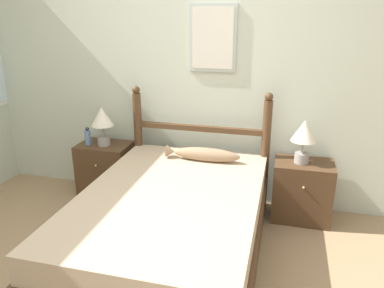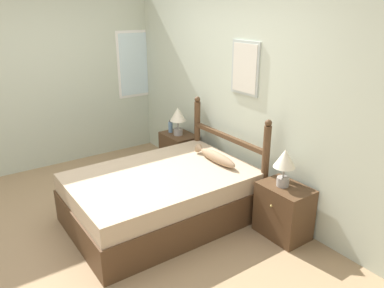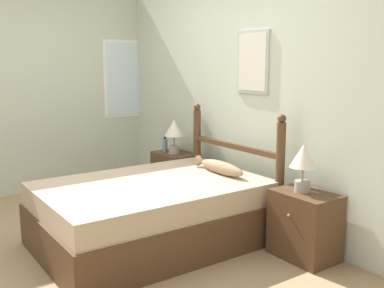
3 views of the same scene
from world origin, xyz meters
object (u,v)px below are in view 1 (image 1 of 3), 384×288
(table_lamp_left, at_px, (102,120))
(table_lamp_right, at_px, (304,134))
(bed, at_px, (171,226))
(nightstand_left, at_px, (106,169))
(bottle, at_px, (88,137))
(fish_pillow, at_px, (203,154))
(nightstand_right, at_px, (302,191))

(table_lamp_left, relative_size, table_lamp_right, 1.00)
(bed, relative_size, table_lamp_right, 4.95)
(nightstand_left, bearing_deg, bed, -41.65)
(nightstand_left, height_order, table_lamp_left, table_lamp_left)
(nightstand_left, height_order, bottle, bottle)
(bed, height_order, fish_pillow, fish_pillow)
(fish_pillow, bearing_deg, table_lamp_right, 11.85)
(nightstand_left, distance_m, table_lamp_left, 0.54)
(bed, relative_size, nightstand_left, 3.49)
(bed, bearing_deg, bottle, 143.74)
(bed, bearing_deg, nightstand_right, 41.65)
(nightstand_left, bearing_deg, nightstand_right, 0.00)
(table_lamp_right, height_order, fish_pillow, table_lamp_right)
(bed, height_order, table_lamp_left, table_lamp_left)
(nightstand_left, xyz_separation_m, nightstand_right, (1.95, 0.00, 0.00))
(nightstand_left, relative_size, fish_pillow, 0.83)
(bed, relative_size, bottle, 10.51)
(nightstand_left, distance_m, fish_pillow, 1.14)
(nightstand_right, height_order, table_lamp_left, table_lamp_left)
(table_lamp_right, bearing_deg, fish_pillow, -168.15)
(bottle, bearing_deg, table_lamp_right, 0.82)
(nightstand_right, bearing_deg, nightstand_left, 180.00)
(bed, height_order, table_lamp_right, table_lamp_right)
(bottle, relative_size, fish_pillow, 0.27)
(bed, xyz_separation_m, nightstand_right, (0.97, 0.87, 0.00))
(nightstand_left, relative_size, nightstand_right, 1.00)
(nightstand_left, xyz_separation_m, table_lamp_right, (1.91, -0.02, 0.54))
(bottle, height_order, fish_pillow, bottle)
(bed, relative_size, fish_pillow, 2.89)
(bed, bearing_deg, table_lamp_left, 138.62)
(nightstand_left, distance_m, nightstand_right, 1.95)
(nightstand_right, relative_size, fish_pillow, 0.83)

